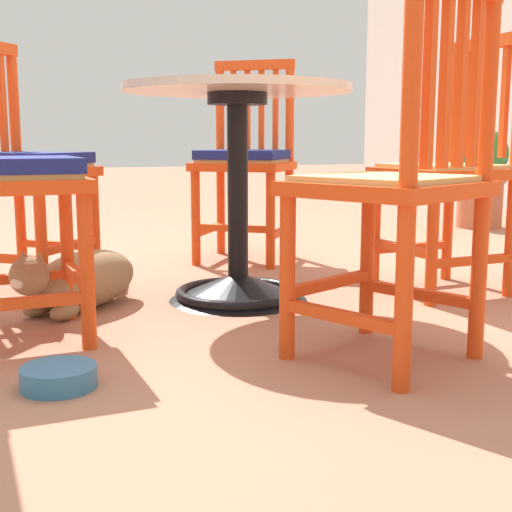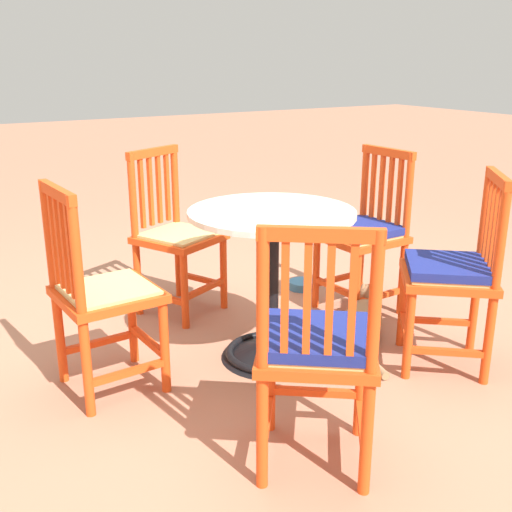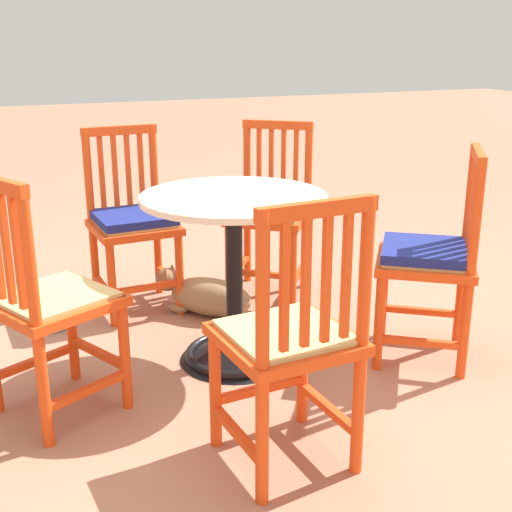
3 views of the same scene
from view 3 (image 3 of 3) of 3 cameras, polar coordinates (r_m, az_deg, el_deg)
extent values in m
plane|color=#A36B51|center=(2.99, -4.45, -8.60)|extent=(24.00, 24.00, 0.00)
cone|color=black|center=(2.97, -1.76, -7.74)|extent=(0.48, 0.48, 0.10)
torus|color=black|center=(2.98, -1.76, -8.17)|extent=(0.44, 0.44, 0.04)
cylinder|color=black|center=(2.84, -1.82, -1.87)|extent=(0.07, 0.07, 0.66)
cylinder|color=black|center=(2.75, -1.89, 4.26)|extent=(0.20, 0.20, 0.04)
cylinder|color=beige|center=(2.74, -1.89, 4.92)|extent=(0.76, 0.76, 0.02)
cylinder|color=#D64214|center=(2.31, -3.45, -10.83)|extent=(0.04, 0.04, 0.45)
cylinder|color=#D64214|center=(2.45, 3.95, -9.08)|extent=(0.04, 0.04, 0.45)
cylinder|color=#D64214|center=(1.93, 0.53, -9.21)|extent=(0.04, 0.04, 0.91)
cylinder|color=#D64214|center=(2.09, 8.88, -7.18)|extent=(0.04, 0.04, 0.91)
cube|color=#D64214|center=(2.22, -1.58, -14.66)|extent=(0.05, 0.34, 0.03)
cube|color=#D64214|center=(2.36, 6.06, -12.56)|extent=(0.05, 0.34, 0.03)
cube|color=#D64214|center=(2.40, 0.37, -11.11)|extent=(0.34, 0.05, 0.03)
cube|color=#D64214|center=(2.15, 2.48, -6.96)|extent=(0.42, 0.42, 0.04)
cube|color=tan|center=(2.14, 2.48, -6.43)|extent=(0.37, 0.37, 0.02)
cube|color=#D64214|center=(1.87, 2.40, -2.63)|extent=(0.03, 0.02, 0.39)
cube|color=#D64214|center=(1.90, 4.19, -2.30)|extent=(0.03, 0.02, 0.39)
cube|color=#D64214|center=(1.94, 5.92, -1.97)|extent=(0.03, 0.02, 0.39)
cube|color=#D64214|center=(1.97, 7.58, -1.66)|extent=(0.03, 0.02, 0.39)
cube|color=#D64214|center=(1.86, 5.24, 3.96)|extent=(0.38, 0.06, 0.04)
cylinder|color=#D64214|center=(2.85, 10.30, -5.26)|extent=(0.04, 0.04, 0.45)
cylinder|color=#D64214|center=(3.17, 10.66, -2.88)|extent=(0.04, 0.04, 0.45)
cylinder|color=#D64214|center=(2.78, 17.57, -1.38)|extent=(0.04, 0.04, 0.91)
cylinder|color=#D64214|center=(3.10, 17.17, 0.66)|extent=(0.04, 0.04, 0.91)
cube|color=#D64214|center=(2.89, 13.60, -7.05)|extent=(0.29, 0.22, 0.03)
cube|color=#D64214|center=(3.20, 13.61, -4.52)|extent=(0.29, 0.22, 0.03)
cube|color=#D64214|center=(3.03, 10.43, -4.97)|extent=(0.22, 0.29, 0.03)
cube|color=#D64214|center=(2.94, 14.02, -0.50)|extent=(0.56, 0.56, 0.04)
cube|color=tan|center=(2.93, 14.05, -0.09)|extent=(0.49, 0.49, 0.02)
cube|color=#D64214|center=(2.78, 17.91, 3.45)|extent=(0.03, 0.03, 0.39)
cube|color=#D64214|center=(2.85, 17.82, 3.78)|extent=(0.03, 0.03, 0.39)
cube|color=#D64214|center=(2.92, 17.73, 4.10)|extent=(0.03, 0.03, 0.39)
cube|color=#D64214|center=(2.98, 17.64, 4.41)|extent=(0.03, 0.03, 0.39)
cube|color=#D64214|center=(2.84, 18.17, 8.05)|extent=(0.25, 0.32, 0.04)
cube|color=navy|center=(2.92, 14.10, 0.47)|extent=(0.50, 0.50, 0.04)
cylinder|color=#D64214|center=(3.44, 3.11, -0.91)|extent=(0.04, 0.04, 0.45)
cylinder|color=#D64214|center=(3.52, -2.29, -0.43)|extent=(0.04, 0.04, 0.45)
cylinder|color=#D64214|center=(3.69, 4.34, 4.12)|extent=(0.04, 0.04, 0.91)
cylinder|color=#D64214|center=(3.77, -0.74, 4.47)|extent=(0.04, 0.04, 0.91)
cube|color=#D64214|center=(3.62, 3.68, -1.34)|extent=(0.24, 0.28, 0.03)
cube|color=#D64214|center=(3.70, -1.47, -0.87)|extent=(0.24, 0.28, 0.03)
cube|color=#D64214|center=(3.49, 0.38, -1.52)|extent=(0.28, 0.24, 0.03)
cube|color=#D64214|center=(3.57, 1.11, 3.32)|extent=(0.56, 0.56, 0.04)
cube|color=tan|center=(3.57, 1.11, 3.66)|extent=(0.49, 0.49, 0.02)
cube|color=#D64214|center=(3.66, 3.37, 7.62)|extent=(0.03, 0.03, 0.39)
cube|color=#D64214|center=(3.67, 2.32, 7.68)|extent=(0.03, 0.03, 0.39)
cube|color=#D64214|center=(3.69, 1.29, 7.73)|extent=(0.03, 0.03, 0.39)
cube|color=#D64214|center=(3.71, 0.26, 7.78)|extent=(0.03, 0.03, 0.39)
cube|color=#D64214|center=(3.65, 1.84, 10.95)|extent=(0.32, 0.26, 0.04)
cube|color=navy|center=(3.56, 1.11, 4.13)|extent=(0.51, 0.51, 0.04)
cylinder|color=#D64214|center=(3.38, -6.43, -1.32)|extent=(0.04, 0.04, 0.45)
cylinder|color=#D64214|center=(3.29, -12.00, -2.16)|extent=(0.04, 0.04, 0.45)
cylinder|color=#D64214|center=(3.63, -8.40, 3.72)|extent=(0.04, 0.04, 0.91)
cylinder|color=#D64214|center=(3.54, -13.64, 3.06)|extent=(0.04, 0.04, 0.91)
cube|color=#D64214|center=(3.56, -7.32, -1.79)|extent=(0.04, 0.34, 0.03)
cube|color=#D64214|center=(3.48, -12.62, -2.60)|extent=(0.04, 0.34, 0.03)
cube|color=#D64214|center=(3.35, -9.13, -2.62)|extent=(0.34, 0.04, 0.03)
cube|color=#D64214|center=(3.43, -10.20, 2.39)|extent=(0.42, 0.42, 0.04)
cube|color=tan|center=(3.42, -10.22, 2.75)|extent=(0.37, 0.37, 0.02)
cube|color=#D64214|center=(3.56, -9.61, 7.10)|extent=(0.02, 0.02, 0.39)
cube|color=#D64214|center=(3.54, -10.67, 6.99)|extent=(0.02, 0.02, 0.39)
cube|color=#D64214|center=(3.52, -11.74, 6.87)|extent=(0.02, 0.02, 0.39)
cube|color=#D64214|center=(3.51, -12.82, 6.75)|extent=(0.02, 0.02, 0.39)
cube|color=#D64214|center=(3.50, -11.42, 10.30)|extent=(0.38, 0.05, 0.04)
cube|color=navy|center=(3.41, -10.25, 3.23)|extent=(0.38, 0.38, 0.04)
cylinder|color=#D64214|center=(2.83, -15.22, -5.82)|extent=(0.04, 0.04, 0.45)
cylinder|color=#D64214|center=(2.58, -10.96, -7.96)|extent=(0.04, 0.04, 0.45)
cylinder|color=#D64214|center=(2.31, -17.97, -5.38)|extent=(0.04, 0.04, 0.91)
cube|color=#D64214|center=(2.79, -18.00, -8.40)|extent=(0.32, 0.17, 0.03)
cube|color=#D64214|center=(2.53, -13.93, -10.88)|extent=(0.32, 0.17, 0.03)
cube|color=#D64214|center=(2.72, -13.11, -7.89)|extent=(0.17, 0.32, 0.03)
cube|color=#D64214|center=(2.54, -16.64, -3.71)|extent=(0.53, 0.53, 0.04)
cube|color=tan|center=(2.53, -16.68, -3.25)|extent=(0.47, 0.47, 0.02)
cube|color=#D64214|center=(2.35, -20.21, 0.61)|extent=(0.03, 0.03, 0.39)
cube|color=#D64214|center=(2.29, -19.38, 0.28)|extent=(0.03, 0.03, 0.39)
ellipsoid|color=#8E704C|center=(3.41, -3.82, -3.44)|extent=(0.44, 0.46, 0.19)
ellipsoid|color=silver|center=(3.46, -5.28, -3.34)|extent=(0.23, 0.23, 0.14)
sphere|color=#8E704C|center=(3.50, -7.46, -1.97)|extent=(0.12, 0.12, 0.12)
ellipsoid|color=silver|center=(3.53, -8.03, -2.05)|extent=(0.07, 0.07, 0.04)
cone|color=#8E704C|center=(3.45, -7.60, -1.32)|extent=(0.04, 0.04, 0.04)
cone|color=#8E704C|center=(3.51, -7.05, -1.00)|extent=(0.04, 0.04, 0.04)
ellipsoid|color=#8E704C|center=(3.46, -6.64, -4.35)|extent=(0.12, 0.13, 0.05)
ellipsoid|color=#8E704C|center=(3.55, -5.74, -3.74)|extent=(0.12, 0.13, 0.05)
cylinder|color=#8E704C|center=(3.40, 1.65, -4.81)|extent=(0.22, 0.09, 0.04)
cylinder|color=teal|center=(3.42, -16.76, -5.35)|extent=(0.17, 0.17, 0.05)
camera|label=1|loc=(3.59, -43.42, 0.31)|focal=49.32mm
camera|label=2|loc=(3.43, 50.53, 12.52)|focal=43.54mm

